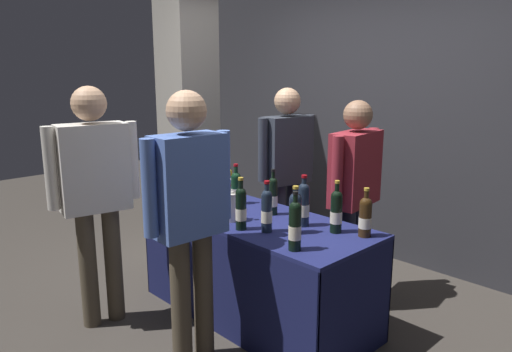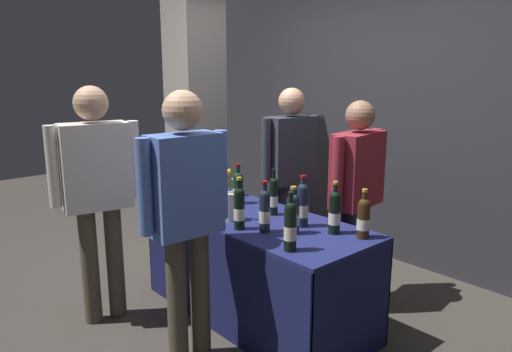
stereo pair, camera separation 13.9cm
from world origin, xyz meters
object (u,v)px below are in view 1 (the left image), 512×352
vendor_presenter (355,184)px  tasting_table (256,248)px  flower_vase (230,205)px  featured_wine_bottle (241,208)px  concrete_pillar (188,89)px  taster_foreground_right (189,206)px  wine_glass_near_vendor (233,184)px  display_bottle_0 (304,204)px

vendor_presenter → tasting_table: bearing=-33.5°
tasting_table → flower_vase: bearing=-112.1°
vendor_presenter → featured_wine_bottle: bearing=-20.9°
flower_vase → vendor_presenter: size_ratio=0.24×
tasting_table → featured_wine_bottle: (0.12, -0.25, 0.37)m
concrete_pillar → taster_foreground_right: size_ratio=1.90×
tasting_table → wine_glass_near_vendor: wine_glass_near_vendor is taller
concrete_pillar → featured_wine_bottle: (1.77, -0.89, -0.68)m
concrete_pillar → taster_foreground_right: concrete_pillar is taller
tasting_table → taster_foreground_right: taster_foreground_right is taller
flower_vase → display_bottle_0: bearing=33.8°
tasting_table → vendor_presenter: vendor_presenter is taller
tasting_table → featured_wine_bottle: 0.46m
vendor_presenter → taster_foreground_right: 1.39m
concrete_pillar → tasting_table: 2.06m
wine_glass_near_vendor → taster_foreground_right: (0.71, -0.95, 0.15)m
tasting_table → vendor_presenter: 0.88m
featured_wine_bottle → taster_foreground_right: size_ratio=0.21×
concrete_pillar → tasting_table: concrete_pillar is taller
taster_foreground_right → vendor_presenter: bearing=-4.9°
flower_vase → tasting_table: bearing=67.9°
featured_wine_bottle → flower_vase: bearing=160.6°
concrete_pillar → flower_vase: (1.58, -0.82, -0.71)m
concrete_pillar → tasting_table: bearing=-21.3°
display_bottle_0 → wine_glass_near_vendor: (-0.91, 0.17, -0.05)m
tasting_table → display_bottle_0: 0.52m
concrete_pillar → flower_vase: 1.92m
featured_wine_bottle → taster_foreground_right: (0.04, -0.43, 0.10)m
concrete_pillar → display_bottle_0: size_ratio=9.09×
wine_glass_near_vendor → concrete_pillar: bearing=161.3°
concrete_pillar → featured_wine_bottle: 2.09m
tasting_table → taster_foreground_right: size_ratio=1.05×
tasting_table → flower_vase: size_ratio=4.79×
wine_glass_near_vendor → vendor_presenter: vendor_presenter is taller
display_bottle_0 → vendor_presenter: (-0.01, 0.60, 0.03)m
concrete_pillar → vendor_presenter: 2.09m
flower_vase → taster_foreground_right: taster_foreground_right is taller
flower_vase → vendor_presenter: vendor_presenter is taller
display_bottle_0 → flower_vase: flower_vase is taller
tasting_table → vendor_presenter: (0.34, 0.70, 0.41)m
featured_wine_bottle → taster_foreground_right: taster_foreground_right is taller
concrete_pillar → display_bottle_0: bearing=-15.1°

